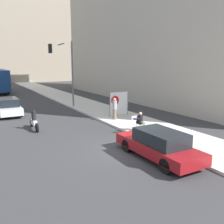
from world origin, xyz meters
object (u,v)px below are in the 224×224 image
at_px(parked_car_curbside, 159,144).
at_px(motorcycle_on_road, 34,121).
at_px(seated_protester, 141,121).
at_px(jogger_on_sidewalk, 115,109).
at_px(car_on_road_nearest, 8,107).
at_px(protest_banner, 119,103).
at_px(traffic_light_pole, 65,64).
at_px(pedestrian_behind, 113,103).

xyz_separation_m(parked_car_curbside, motorcycle_on_road, (-3.85, 8.15, -0.13)).
distance_m(seated_protester, jogger_on_sidewalk, 3.72).
xyz_separation_m(seated_protester, motorcycle_on_road, (-5.66, 4.26, -0.23)).
bearing_deg(car_on_road_nearest, protest_banner, -35.04).
bearing_deg(traffic_light_pole, jogger_on_sidewalk, -80.00).
relative_size(seated_protester, traffic_light_pole, 0.19).
distance_m(jogger_on_sidewalk, traffic_light_pole, 8.12).
bearing_deg(car_on_road_nearest, traffic_light_pole, 9.27).
bearing_deg(car_on_road_nearest, parked_car_curbside, -71.48).
height_order(traffic_light_pole, car_on_road_nearest, traffic_light_pole).
relative_size(jogger_on_sidewalk, pedestrian_behind, 0.94).
distance_m(seated_protester, traffic_light_pole, 11.59).
bearing_deg(traffic_light_pole, protest_banner, -70.31).
bearing_deg(parked_car_curbside, seated_protester, 65.02).
relative_size(seated_protester, jogger_on_sidewalk, 0.74).
bearing_deg(traffic_light_pole, parked_car_curbside, -92.96).
distance_m(seated_protester, protest_banner, 4.87).
distance_m(protest_banner, traffic_light_pole, 7.39).
relative_size(pedestrian_behind, protest_banner, 0.90).
xyz_separation_m(seated_protester, parked_car_curbside, (-1.81, -3.89, -0.10)).
height_order(protest_banner, motorcycle_on_road, protest_banner).
bearing_deg(traffic_light_pole, motorcycle_on_road, -124.43).
xyz_separation_m(traffic_light_pole, motorcycle_on_road, (-4.62, -6.75, -3.71)).
xyz_separation_m(jogger_on_sidewalk, pedestrian_behind, (1.08, 2.07, 0.05)).
height_order(pedestrian_behind, car_on_road_nearest, pedestrian_behind).
height_order(seated_protester, car_on_road_nearest, car_on_road_nearest).
xyz_separation_m(protest_banner, motorcycle_on_road, (-6.88, -0.44, -0.59)).
relative_size(protest_banner, motorcycle_on_road, 0.87).
bearing_deg(pedestrian_behind, seated_protester, 39.47).
height_order(jogger_on_sidewalk, parked_car_curbside, jogger_on_sidewalk).
height_order(seated_protester, traffic_light_pole, traffic_light_pole).
xyz_separation_m(parked_car_curbside, car_on_road_nearest, (-4.69, 14.00, 0.04)).
distance_m(parked_car_curbside, motorcycle_on_road, 9.01).
distance_m(jogger_on_sidewalk, parked_car_curbside, 7.87).
distance_m(pedestrian_behind, protest_banner, 1.08).
bearing_deg(traffic_light_pole, seated_protester, -84.60).
distance_m(traffic_light_pole, motorcycle_on_road, 8.98).
height_order(protest_banner, parked_car_curbside, protest_banner).
bearing_deg(seated_protester, pedestrian_behind, 91.53).
distance_m(seated_protester, pedestrian_behind, 5.92).
xyz_separation_m(traffic_light_pole, parked_car_curbside, (-0.77, -14.89, -3.58)).
bearing_deg(traffic_light_pole, car_on_road_nearest, -170.73).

